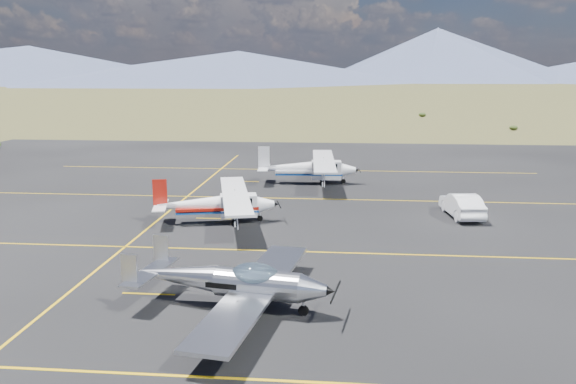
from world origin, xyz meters
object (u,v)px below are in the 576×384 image
(aircraft_cessna, at_px, (217,203))
(aircraft_plain, at_px, (309,167))
(aircraft_low_wing, at_px, (236,282))
(sedan, at_px, (462,205))

(aircraft_cessna, height_order, aircraft_plain, aircraft_plain)
(aircraft_low_wing, distance_m, aircraft_plain, 22.68)
(aircraft_low_wing, xyz_separation_m, sedan, (10.45, 13.70, -0.30))
(aircraft_cessna, bearing_deg, sedan, -2.39)
(aircraft_cessna, xyz_separation_m, aircraft_plain, (4.36, 11.47, 0.11))
(aircraft_cessna, relative_size, sedan, 2.37)
(aircraft_low_wing, height_order, aircraft_cessna, aircraft_cessna)
(aircraft_low_wing, bearing_deg, aircraft_cessna, 114.18)
(aircraft_cessna, bearing_deg, aircraft_plain, 56.17)
(aircraft_cessna, distance_m, aircraft_plain, 12.27)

